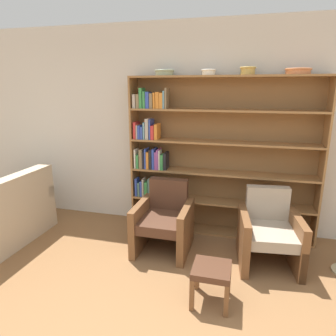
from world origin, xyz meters
name	(u,v)px	position (x,y,z in m)	size (l,w,h in m)	color
wall_back	(205,130)	(0.00, 2.64, 1.38)	(12.00, 0.06, 2.75)	silver
bookshelf	(205,158)	(0.03, 2.48, 1.02)	(2.41, 0.30, 2.06)	olive
bowl_terracotta	(164,72)	(-0.51, 2.45, 2.11)	(0.25, 0.25, 0.07)	gray
bowl_sage	(209,72)	(0.05, 2.45, 2.11)	(0.18, 0.18, 0.07)	silver
bowl_stoneware	(248,70)	(0.51, 2.45, 2.12)	(0.19, 0.19, 0.09)	tan
bowl_olive	(298,71)	(1.06, 2.45, 2.10)	(0.29, 0.29, 0.07)	#C67547
armchair_leather	(164,220)	(-0.35, 1.86, 0.37)	(0.64, 0.68, 0.82)	brown
armchair_cushioned	(269,232)	(0.86, 1.86, 0.37)	(0.71, 0.75, 0.82)	brown
footstool	(212,274)	(0.32, 1.02, 0.30)	(0.34, 0.34, 0.37)	brown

